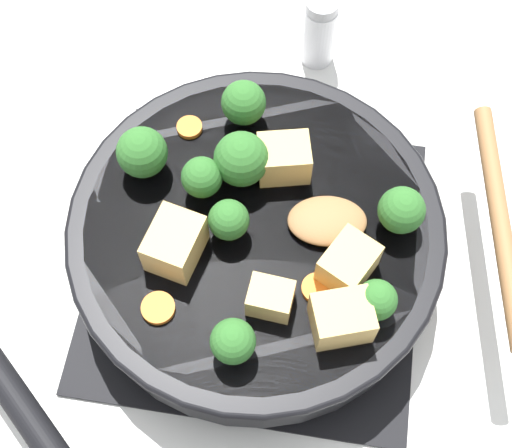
# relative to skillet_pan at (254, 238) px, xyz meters

# --- Properties ---
(ground_plane) EXTENTS (2.40, 2.40, 0.00)m
(ground_plane) POSITION_rel_skillet_pan_xyz_m (-0.00, -0.00, -0.06)
(ground_plane) COLOR silver
(front_burner_grate) EXTENTS (0.31, 0.31, 0.03)m
(front_burner_grate) POSITION_rel_skillet_pan_xyz_m (-0.00, -0.00, -0.05)
(front_burner_grate) COLOR black
(front_burner_grate) RESTS_ON ground_plane
(skillet_pan) EXTENTS (0.39, 0.41, 0.06)m
(skillet_pan) POSITION_rel_skillet_pan_xyz_m (0.00, 0.00, 0.00)
(skillet_pan) COLOR black
(skillet_pan) RESTS_ON front_burner_grate
(wooden_spoon) EXTENTS (0.21, 0.23, 0.02)m
(wooden_spoon) POSITION_rel_skillet_pan_xyz_m (-0.14, -0.02, 0.03)
(wooden_spoon) COLOR olive
(wooden_spoon) RESTS_ON skillet_pan
(tofu_cube_center_large) EXTENTS (0.06, 0.05, 0.04)m
(tofu_cube_center_large) POSITION_rel_skillet_pan_xyz_m (-0.08, 0.08, 0.04)
(tofu_cube_center_large) COLOR tan
(tofu_cube_center_large) RESTS_ON skillet_pan
(tofu_cube_near_handle) EXTENTS (0.04, 0.03, 0.03)m
(tofu_cube_near_handle) POSITION_rel_skillet_pan_xyz_m (-0.02, 0.07, 0.04)
(tofu_cube_near_handle) COLOR tan
(tofu_cube_near_handle) RESTS_ON skillet_pan
(tofu_cube_east_chunk) EXTENTS (0.05, 0.06, 0.04)m
(tofu_cube_east_chunk) POSITION_rel_skillet_pan_xyz_m (-0.08, 0.03, 0.04)
(tofu_cube_east_chunk) COLOR tan
(tofu_cube_east_chunk) RESTS_ON skillet_pan
(tofu_cube_west_chunk) EXTENTS (0.05, 0.06, 0.04)m
(tofu_cube_west_chunk) POSITION_rel_skillet_pan_xyz_m (0.06, 0.04, 0.05)
(tofu_cube_west_chunk) COLOR tan
(tofu_cube_west_chunk) RESTS_ON skillet_pan
(tofu_cube_back_piece) EXTENTS (0.05, 0.05, 0.04)m
(tofu_cube_back_piece) POSITION_rel_skillet_pan_xyz_m (-0.02, -0.06, 0.04)
(tofu_cube_back_piece) COLOR tan
(tofu_cube_back_piece) RESTS_ON skillet_pan
(broccoli_floret_near_spoon) EXTENTS (0.04, 0.04, 0.05)m
(broccoli_floret_near_spoon) POSITION_rel_skillet_pan_xyz_m (-0.12, -0.02, 0.05)
(broccoli_floret_near_spoon) COLOR #709956
(broccoli_floret_near_spoon) RESTS_ON skillet_pan
(broccoli_floret_center_top) EXTENTS (0.04, 0.04, 0.04)m
(broccoli_floret_center_top) POSITION_rel_skillet_pan_xyz_m (0.00, 0.11, 0.05)
(broccoli_floret_center_top) COLOR #709956
(broccoli_floret_center_top) RESTS_ON skillet_pan
(broccoli_floret_east_rim) EXTENTS (0.04, 0.04, 0.05)m
(broccoli_floret_east_rim) POSITION_rel_skillet_pan_xyz_m (0.03, -0.11, 0.05)
(broccoli_floret_east_rim) COLOR #709956
(broccoli_floret_east_rim) RESTS_ON skillet_pan
(broccoli_floret_west_rim) EXTENTS (0.03, 0.03, 0.04)m
(broccoli_floret_west_rim) POSITION_rel_skillet_pan_xyz_m (-0.11, 0.06, 0.05)
(broccoli_floret_west_rim) COLOR #709956
(broccoli_floret_west_rim) RESTS_ON skillet_pan
(broccoli_floret_north_edge) EXTENTS (0.05, 0.05, 0.05)m
(broccoli_floret_north_edge) POSITION_rel_skillet_pan_xyz_m (0.02, -0.05, 0.06)
(broccoli_floret_north_edge) COLOR #709956
(broccoli_floret_north_edge) RESTS_ON skillet_pan
(broccoli_floret_south_cluster) EXTENTS (0.04, 0.04, 0.05)m
(broccoli_floret_south_cluster) POSITION_rel_skillet_pan_xyz_m (0.10, -0.04, 0.05)
(broccoli_floret_south_cluster) COLOR #709956
(broccoli_floret_south_cluster) RESTS_ON skillet_pan
(broccoli_floret_mid_floret) EXTENTS (0.04, 0.04, 0.04)m
(broccoli_floret_mid_floret) POSITION_rel_skillet_pan_xyz_m (0.05, -0.03, 0.05)
(broccoli_floret_mid_floret) COLOR #709956
(broccoli_floret_mid_floret) RESTS_ON skillet_pan
(broccoli_floret_small_inner) EXTENTS (0.03, 0.03, 0.04)m
(broccoli_floret_small_inner) POSITION_rel_skillet_pan_xyz_m (0.02, 0.01, 0.05)
(broccoli_floret_small_inner) COLOR #709956
(broccoli_floret_small_inner) RESTS_ON skillet_pan
(carrot_slice_orange_thin) EXTENTS (0.03, 0.03, 0.01)m
(carrot_slice_orange_thin) POSITION_rel_skillet_pan_xyz_m (0.07, 0.09, 0.03)
(carrot_slice_orange_thin) COLOR orange
(carrot_slice_orange_thin) RESTS_ON skillet_pan
(carrot_slice_near_center) EXTENTS (0.03, 0.03, 0.01)m
(carrot_slice_near_center) POSITION_rel_skillet_pan_xyz_m (-0.06, 0.05, 0.03)
(carrot_slice_near_center) COLOR orange
(carrot_slice_near_center) RESTS_ON skillet_pan
(carrot_slice_edge_slice) EXTENTS (0.02, 0.02, 0.01)m
(carrot_slice_edge_slice) POSITION_rel_skillet_pan_xyz_m (0.07, -0.09, 0.03)
(carrot_slice_edge_slice) COLOR orange
(carrot_slice_edge_slice) RESTS_ON skillet_pan
(salt_shaker) EXTENTS (0.04, 0.04, 0.09)m
(salt_shaker) POSITION_rel_skillet_pan_xyz_m (-0.03, -0.26, -0.02)
(salt_shaker) COLOR white
(salt_shaker) RESTS_ON ground_plane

